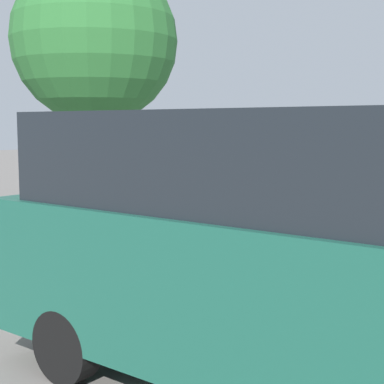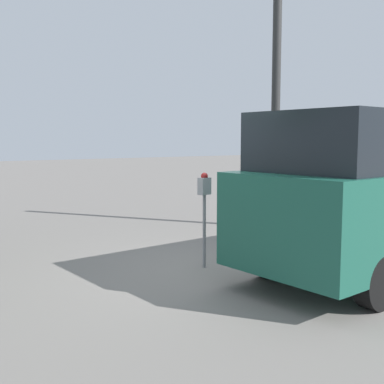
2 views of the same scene
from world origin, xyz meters
TOP-DOWN VIEW (x-y plane):
  - ground_plane at (0.00, 0.00)m, footprint 80.00×80.00m
  - parking_meter_near at (-0.18, 0.41)m, footprint 0.22×0.15m
  - parked_van at (1.71, -1.31)m, footprint 4.80×2.15m
  - street_tree at (-5.48, 3.08)m, footprint 3.50×3.50m

SIDE VIEW (x-z plane):
  - ground_plane at x=0.00m, z-range 0.00..0.00m
  - parking_meter_near at x=-0.18m, z-range 0.35..1.82m
  - parked_van at x=1.71m, z-range 0.07..2.40m
  - street_tree at x=-5.48m, z-range 1.10..6.82m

